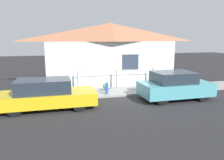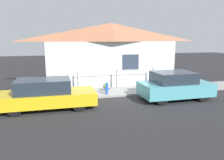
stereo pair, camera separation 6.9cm
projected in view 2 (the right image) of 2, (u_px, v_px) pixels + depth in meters
ground_plane at (125, 97)px, 11.96m from camera, size 60.00×60.00×0.00m
sidewalk at (120, 92)px, 12.86m from camera, size 24.00×1.90×0.11m
house at (111, 36)px, 14.45m from camera, size 8.83×2.23×4.13m
fence at (117, 78)px, 13.49m from camera, size 4.90×0.10×1.16m
car_left at (47, 94)px, 9.81m from camera, size 4.26×1.67×1.37m
car_right at (175, 86)px, 11.32m from camera, size 3.71×1.82×1.45m
fire_hydrant at (107, 88)px, 12.02m from camera, size 0.34×0.15×0.66m
potted_plant_near_hydrant at (106, 87)px, 12.81m from camera, size 0.32×0.32×0.43m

